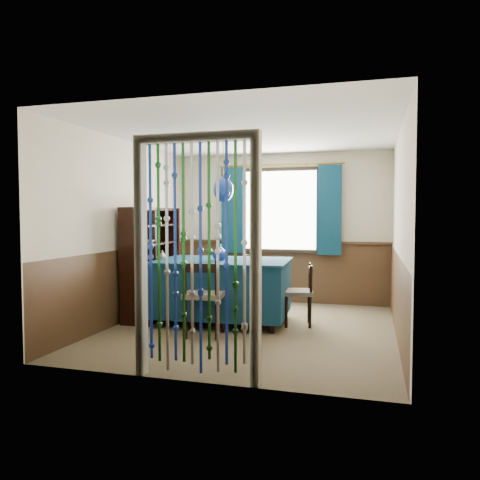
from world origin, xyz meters
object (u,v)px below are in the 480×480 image
(sideboard, at_px, (151,278))
(vase_table, at_px, (220,253))
(chair_near, at_px, (204,296))
(bowl_shelf, at_px, (148,241))
(dining_table, at_px, (223,287))
(pendant_lamp, at_px, (223,189))
(chair_left, at_px, (149,288))
(chair_far, at_px, (233,281))
(vase_sideboard, at_px, (162,255))
(chair_right, at_px, (300,293))

(sideboard, xyz_separation_m, vase_table, (1.08, -0.12, 0.40))
(chair_near, distance_m, bowl_shelf, 1.37)
(dining_table, xyz_separation_m, pendant_lamp, (0.00, -0.00, 1.33))
(dining_table, height_order, chair_left, dining_table)
(chair_left, bearing_deg, bowl_shelf, 16.61)
(chair_near, relative_size, chair_left, 1.12)
(vase_table, bearing_deg, sideboard, 173.46)
(dining_table, relative_size, chair_far, 2.17)
(chair_near, height_order, vase_table, vase_table)
(dining_table, relative_size, sideboard, 1.18)
(sideboard, height_order, vase_sideboard, sideboard)
(dining_table, xyz_separation_m, chair_right, (1.03, 0.12, -0.05))
(sideboard, relative_size, bowl_shelf, 7.85)
(dining_table, bearing_deg, chair_far, 93.06)
(pendant_lamp, xyz_separation_m, bowl_shelf, (-1.05, -0.15, -0.71))
(chair_near, xyz_separation_m, vase_sideboard, (-1.05, 1.08, 0.38))
(pendant_lamp, height_order, vase_table, pendant_lamp)
(sideboard, relative_size, pendant_lamp, 1.84)
(chair_far, distance_m, bowl_shelf, 1.48)
(chair_right, height_order, pendant_lamp, pendant_lamp)
(chair_far, bearing_deg, vase_table, 95.48)
(chair_near, distance_m, pendant_lamp, 1.53)
(pendant_lamp, height_order, bowl_shelf, pendant_lamp)
(chair_far, height_order, vase_sideboard, vase_sideboard)
(dining_table, relative_size, chair_right, 2.27)
(dining_table, distance_m, vase_table, 0.47)
(chair_near, bearing_deg, chair_right, 33.61)
(chair_right, distance_m, bowl_shelf, 2.21)
(vase_table, bearing_deg, chair_far, 94.29)
(pendant_lamp, relative_size, bowl_shelf, 4.26)
(chair_left, relative_size, vase_sideboard, 4.71)
(vase_table, bearing_deg, bowl_shelf, -175.59)
(chair_near, relative_size, bowl_shelf, 4.65)
(chair_near, height_order, chair_far, chair_near)
(chair_right, distance_m, pendant_lamp, 1.73)
(sideboard, xyz_separation_m, pendant_lamp, (1.11, -0.06, 1.26))
(dining_table, xyz_separation_m, chair_left, (-1.08, -0.10, -0.05))
(chair_left, xyz_separation_m, sideboard, (-0.03, 0.15, 0.11))
(chair_near, relative_size, vase_table, 4.72)
(bowl_shelf, distance_m, vase_sideboard, 0.50)
(chair_far, bearing_deg, chair_near, 94.61)
(vase_sideboard, bearing_deg, pendant_lamp, -15.99)
(chair_right, distance_m, sideboard, 2.15)
(dining_table, bearing_deg, sideboard, 173.29)
(sideboard, height_order, vase_table, sideboard)
(chair_near, xyz_separation_m, pendant_lamp, (0.00, 0.77, 1.32))
(chair_near, height_order, pendant_lamp, pendant_lamp)
(dining_table, distance_m, chair_far, 0.78)
(chair_far, relative_size, vase_sideboard, 4.86)
(vase_table, distance_m, vase_sideboard, 1.09)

